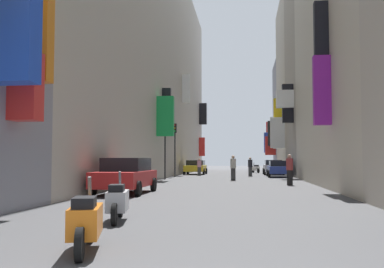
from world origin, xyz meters
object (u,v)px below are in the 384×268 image
(parked_car_yellow, at_px, (196,167))
(scooter_white, at_px, (256,169))
(pedestrian_near_left, at_px, (199,167))
(pedestrian_near_right, at_px, (290,170))
(traffic_light_far_corner, at_px, (165,135))
(pedestrian_mid_street, at_px, (233,168))
(parked_car_blue, at_px, (279,168))
(scooter_silver, at_px, (117,201))
(pedestrian_crossing, at_px, (250,167))
(parked_car_red, at_px, (126,175))
(traffic_light_near_corner, at_px, (175,141))
(scooter_orange, at_px, (86,221))
(parked_car_silver, at_px, (273,167))

(parked_car_yellow, bearing_deg, scooter_white, 43.86)
(pedestrian_near_left, xyz_separation_m, pedestrian_near_right, (6.55, -14.26, 0.09))
(scooter_white, bearing_deg, traffic_light_far_corner, -112.30)
(pedestrian_mid_street, bearing_deg, parked_car_blue, 60.00)
(parked_car_blue, bearing_deg, scooter_silver, -102.00)
(pedestrian_crossing, relative_size, pedestrian_near_left, 1.05)
(parked_car_blue, bearing_deg, parked_car_red, -112.72)
(pedestrian_mid_street, bearing_deg, traffic_light_near_corner, 131.71)
(parked_car_red, bearing_deg, parked_car_yellow, 89.49)
(scooter_silver, distance_m, traffic_light_far_corner, 21.65)
(traffic_light_far_corner, bearing_deg, scooter_orange, -82.37)
(pedestrian_crossing, bearing_deg, parked_car_silver, 62.74)
(parked_car_yellow, relative_size, pedestrian_near_left, 2.59)
(parked_car_silver, xyz_separation_m, scooter_orange, (-5.05, -35.50, -0.27))
(parked_car_yellow, bearing_deg, parked_car_silver, -0.98)
(parked_car_yellow, bearing_deg, traffic_light_far_corner, -95.00)
(parked_car_yellow, distance_m, parked_car_silver, 7.38)
(parked_car_blue, xyz_separation_m, scooter_orange, (-5.18, -29.87, -0.25))
(parked_car_silver, height_order, pedestrian_mid_street, pedestrian_mid_street)
(scooter_orange, height_order, pedestrian_crossing, pedestrian_crossing)
(parked_car_yellow, xyz_separation_m, pedestrian_near_left, (0.67, -3.02, 0.04))
(parked_car_yellow, distance_m, pedestrian_near_right, 18.73)
(traffic_light_far_corner, bearing_deg, scooter_silver, -82.46)
(parked_car_silver, distance_m, pedestrian_mid_street, 12.29)
(traffic_light_near_corner, bearing_deg, parked_car_yellow, 81.11)
(scooter_white, distance_m, traffic_light_far_corner, 18.26)
(parked_car_red, distance_m, pedestrian_mid_street, 12.95)
(scooter_white, distance_m, scooter_silver, 38.22)
(pedestrian_mid_street, bearing_deg, pedestrian_near_left, 110.18)
(scooter_silver, distance_m, pedestrian_near_right, 15.99)
(pedestrian_crossing, bearing_deg, pedestrian_near_left, 163.21)
(scooter_white, distance_m, pedestrian_near_left, 10.13)
(scooter_orange, xyz_separation_m, pedestrian_near_right, (4.89, 18.35, 0.39))
(scooter_white, bearing_deg, scooter_silver, -96.06)
(parked_car_red, relative_size, pedestrian_crossing, 2.67)
(parked_car_blue, relative_size, parked_car_yellow, 1.05)
(parked_car_silver, distance_m, pedestrian_near_left, 7.31)
(traffic_light_near_corner, bearing_deg, parked_car_blue, 4.19)
(scooter_silver, xyz_separation_m, pedestrian_near_right, (5.36, 15.06, 0.39))
(traffic_light_near_corner, bearing_deg, scooter_silver, -83.73)
(parked_car_yellow, xyz_separation_m, scooter_silver, (1.86, -32.35, -0.26))
(parked_car_blue, bearing_deg, pedestrian_near_left, 158.15)
(traffic_light_far_corner, bearing_deg, traffic_light_near_corner, 90.40)
(scooter_silver, bearing_deg, scooter_white, 83.94)
(parked_car_silver, bearing_deg, scooter_orange, -98.10)
(scooter_white, distance_m, pedestrian_near_right, 22.98)
(parked_car_blue, distance_m, traffic_light_near_corner, 8.82)
(parked_car_blue, xyz_separation_m, scooter_white, (-1.62, 11.42, -0.25))
(pedestrian_crossing, height_order, traffic_light_far_corner, traffic_light_far_corner)
(scooter_white, relative_size, scooter_orange, 0.98)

